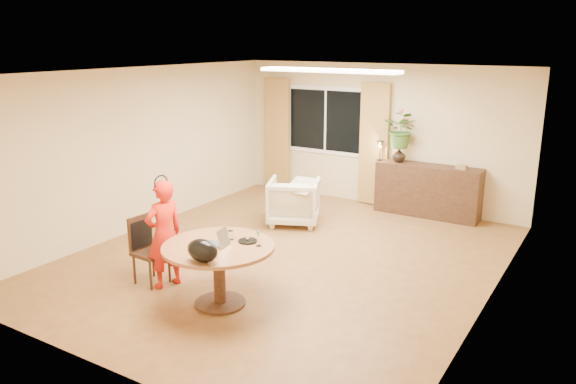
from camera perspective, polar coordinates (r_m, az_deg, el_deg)
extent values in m
plane|color=brown|center=(8.04, -0.15, -6.74)|extent=(6.50, 6.50, 0.00)
plane|color=white|center=(7.47, -0.17, 12.10)|extent=(6.50, 6.50, 0.00)
plane|color=#CDB385|center=(10.50, 9.22, 5.68)|extent=(5.50, 0.00, 5.50)
plane|color=#CDB385|center=(9.36, -14.70, 4.22)|extent=(0.00, 6.50, 6.50)
plane|color=#CDB385|center=(6.68, 20.38, -0.58)|extent=(0.00, 6.50, 6.50)
cube|color=white|center=(10.92, 3.85, 7.27)|extent=(1.70, 0.02, 1.30)
cube|color=black|center=(10.91, 3.82, 7.26)|extent=(1.55, 0.01, 1.15)
cube|color=white|center=(10.90, 3.82, 7.26)|extent=(0.04, 0.01, 1.15)
cube|color=olive|center=(11.42, -1.06, 5.85)|extent=(0.55, 0.08, 2.25)
cube|color=olive|center=(10.46, 8.73, 4.80)|extent=(0.55, 0.08, 2.25)
cube|color=white|center=(8.51, 4.17, 12.21)|extent=(2.20, 0.35, 0.05)
cylinder|color=brown|center=(6.50, -7.09, -5.55)|extent=(1.30, 1.30, 0.04)
cylinder|color=black|center=(6.64, -6.98, -8.52)|extent=(0.14, 0.14, 0.70)
cylinder|color=black|center=(6.78, -6.89, -11.11)|extent=(0.60, 0.60, 0.03)
imported|color=red|center=(7.11, -12.47, -4.20)|extent=(0.57, 0.46, 1.38)
imported|color=beige|center=(9.41, 0.60, -0.95)|extent=(1.09, 1.10, 0.77)
cube|color=black|center=(10.11, 14.00, 0.14)|extent=(1.81, 0.44, 0.91)
imported|color=black|center=(10.16, 11.21, 3.71)|extent=(0.25, 0.25, 0.25)
imported|color=#296F2C|center=(10.07, 11.52, 6.22)|extent=(0.64, 0.57, 0.66)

